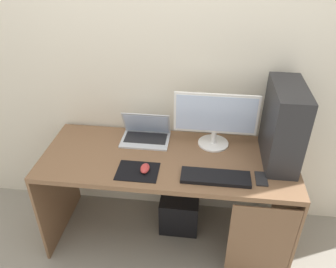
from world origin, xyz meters
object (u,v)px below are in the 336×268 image
Objects in this scene: keyboard at (215,177)px; laptop at (146,134)px; subwoofer at (180,210)px; cell_phone at (261,179)px; pc_tower at (283,125)px; mouse_left at (145,168)px; monitor at (215,119)px.

laptop is at bearing 142.38° from keyboard.
laptop reaches higher than keyboard.
cell_phone is at bearing -29.54° from subwoofer.
subwoofer is (-0.51, 0.29, -0.61)m from cell_phone.
keyboard is at bearing -147.25° from pc_tower.
keyboard is 4.38× the size of mouse_left.
pc_tower reaches higher than mouse_left.
mouse_left reaches higher than subwoofer.
pc_tower is at bearing 32.75° from keyboard.
cell_phone is 0.44× the size of subwoofer.
keyboard is at bearing -174.44° from cell_phone.
pc_tower is 0.43m from monitor.
laptop reaches higher than cell_phone.
pc_tower reaches higher than cell_phone.
mouse_left reaches higher than cell_phone.
laptop reaches higher than subwoofer.
pc_tower reaches higher than monitor.
laptop is 0.37m from mouse_left.
pc_tower is at bearing 61.92° from cell_phone.
laptop is 0.70m from subwoofer.
laptop is 3.50× the size of mouse_left.
keyboard is 1.43× the size of subwoofer.
mouse_left is (-0.83, -0.24, -0.23)m from pc_tower.
monitor is 0.58m from mouse_left.
keyboard is at bearing -37.62° from laptop.
cell_phone is at bearing 0.55° from mouse_left.
mouse_left is (-0.42, -0.35, -0.18)m from monitor.
laptop is at bearing 155.24° from cell_phone.
monitor is 0.42m from keyboard.
pc_tower reaches higher than subwoofer.
mouse_left is (-0.44, 0.02, 0.01)m from keyboard.
monitor is at bearing 164.52° from pc_tower.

